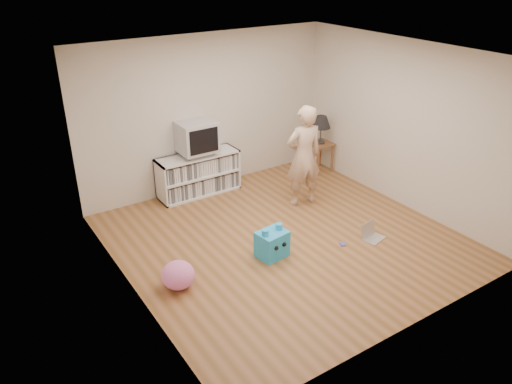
{
  "coord_description": "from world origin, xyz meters",
  "views": [
    {
      "loc": [
        -3.73,
        -4.92,
        3.76
      ],
      "look_at": [
        -0.24,
        0.4,
        0.65
      ],
      "focal_mm": 35.0,
      "sensor_mm": 36.0,
      "label": 1
    }
  ],
  "objects_px": {
    "person": "(304,156)",
    "plush_blue": "(272,244)",
    "dvd_deck": "(197,153)",
    "plush_pink": "(178,275)",
    "crt_tv": "(197,137)",
    "side_table": "(320,150)",
    "media_unit": "(198,174)",
    "laptop": "(371,234)",
    "table_lamp": "(321,123)"
  },
  "relations": [
    {
      "from": "media_unit",
      "to": "plush_blue",
      "type": "xyz_separation_m",
      "value": [
        -0.08,
        -2.29,
        -0.16
      ]
    },
    {
      "from": "media_unit",
      "to": "laptop",
      "type": "relative_size",
      "value": 3.81
    },
    {
      "from": "media_unit",
      "to": "side_table",
      "type": "xyz_separation_m",
      "value": [
        2.33,
        -0.39,
        0.07
      ]
    },
    {
      "from": "side_table",
      "to": "plush_blue",
      "type": "height_order",
      "value": "side_table"
    },
    {
      "from": "side_table",
      "to": "table_lamp",
      "type": "height_order",
      "value": "table_lamp"
    },
    {
      "from": "side_table",
      "to": "table_lamp",
      "type": "xyz_separation_m",
      "value": [
        0.0,
        0.0,
        0.53
      ]
    },
    {
      "from": "side_table",
      "to": "laptop",
      "type": "xyz_separation_m",
      "value": [
        -0.94,
        -2.31,
        -0.36
      ]
    },
    {
      "from": "crt_tv",
      "to": "laptop",
      "type": "height_order",
      "value": "crt_tv"
    },
    {
      "from": "crt_tv",
      "to": "plush_pink",
      "type": "relative_size",
      "value": 1.46
    },
    {
      "from": "dvd_deck",
      "to": "side_table",
      "type": "height_order",
      "value": "dvd_deck"
    },
    {
      "from": "dvd_deck",
      "to": "side_table",
      "type": "distance_m",
      "value": 2.38
    },
    {
      "from": "media_unit",
      "to": "plush_blue",
      "type": "distance_m",
      "value": 2.3
    },
    {
      "from": "person",
      "to": "side_table",
      "type": "bearing_deg",
      "value": -130.61
    },
    {
      "from": "table_lamp",
      "to": "plush_blue",
      "type": "relative_size",
      "value": 1.13
    },
    {
      "from": "laptop",
      "to": "media_unit",
      "type": "bearing_deg",
      "value": 104.58
    },
    {
      "from": "plush_blue",
      "to": "side_table",
      "type": "bearing_deg",
      "value": 30.28
    },
    {
      "from": "crt_tv",
      "to": "person",
      "type": "height_order",
      "value": "person"
    },
    {
      "from": "media_unit",
      "to": "plush_blue",
      "type": "bearing_deg",
      "value": -91.94
    },
    {
      "from": "dvd_deck",
      "to": "plush_blue",
      "type": "xyz_separation_m",
      "value": [
        -0.08,
        -2.28,
        -0.54
      ]
    },
    {
      "from": "person",
      "to": "plush_pink",
      "type": "distance_m",
      "value": 2.9
    },
    {
      "from": "plush_pink",
      "to": "crt_tv",
      "type": "bearing_deg",
      "value": 57.02
    },
    {
      "from": "crt_tv",
      "to": "plush_blue",
      "type": "relative_size",
      "value": 1.32
    },
    {
      "from": "laptop",
      "to": "plush_blue",
      "type": "distance_m",
      "value": 1.52
    },
    {
      "from": "dvd_deck",
      "to": "person",
      "type": "distance_m",
      "value": 1.76
    },
    {
      "from": "crt_tv",
      "to": "plush_pink",
      "type": "bearing_deg",
      "value": -122.98
    },
    {
      "from": "dvd_deck",
      "to": "person",
      "type": "height_order",
      "value": "person"
    },
    {
      "from": "laptop",
      "to": "side_table",
      "type": "bearing_deg",
      "value": 55.18
    },
    {
      "from": "plush_blue",
      "to": "media_unit",
      "type": "bearing_deg",
      "value": 79.88
    },
    {
      "from": "person",
      "to": "plush_blue",
      "type": "bearing_deg",
      "value": 48.03
    },
    {
      "from": "person",
      "to": "table_lamp",
      "type": "bearing_deg",
      "value": -130.61
    },
    {
      "from": "person",
      "to": "plush_blue",
      "type": "relative_size",
      "value": 3.65
    },
    {
      "from": "media_unit",
      "to": "plush_pink",
      "type": "height_order",
      "value": "media_unit"
    },
    {
      "from": "person",
      "to": "plush_blue",
      "type": "height_order",
      "value": "person"
    },
    {
      "from": "dvd_deck",
      "to": "plush_pink",
      "type": "xyz_separation_m",
      "value": [
        -1.44,
        -2.22,
        -0.56
      ]
    },
    {
      "from": "crt_tv",
      "to": "laptop",
      "type": "relative_size",
      "value": 1.63
    },
    {
      "from": "crt_tv",
      "to": "table_lamp",
      "type": "distance_m",
      "value": 2.36
    },
    {
      "from": "laptop",
      "to": "plush_pink",
      "type": "bearing_deg",
      "value": 158.09
    },
    {
      "from": "table_lamp",
      "to": "plush_blue",
      "type": "bearing_deg",
      "value": -141.55
    },
    {
      "from": "media_unit",
      "to": "plush_blue",
      "type": "relative_size",
      "value": 3.08
    },
    {
      "from": "dvd_deck",
      "to": "side_table",
      "type": "relative_size",
      "value": 0.82
    },
    {
      "from": "side_table",
      "to": "laptop",
      "type": "relative_size",
      "value": 1.49
    },
    {
      "from": "laptop",
      "to": "plush_pink",
      "type": "distance_m",
      "value": 2.86
    },
    {
      "from": "person",
      "to": "media_unit",
      "type": "bearing_deg",
      "value": -36.06
    },
    {
      "from": "media_unit",
      "to": "person",
      "type": "distance_m",
      "value": 1.84
    },
    {
      "from": "media_unit",
      "to": "side_table",
      "type": "distance_m",
      "value": 2.36
    },
    {
      "from": "side_table",
      "to": "person",
      "type": "xyz_separation_m",
      "value": [
        -1.1,
        -0.9,
        0.41
      ]
    },
    {
      "from": "plush_pink",
      "to": "dvd_deck",
      "type": "bearing_deg",
      "value": 57.06
    },
    {
      "from": "plush_pink",
      "to": "side_table",
      "type": "bearing_deg",
      "value": 26.15
    },
    {
      "from": "dvd_deck",
      "to": "table_lamp",
      "type": "distance_m",
      "value": 2.36
    },
    {
      "from": "media_unit",
      "to": "person",
      "type": "relative_size",
      "value": 0.85
    }
  ]
}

